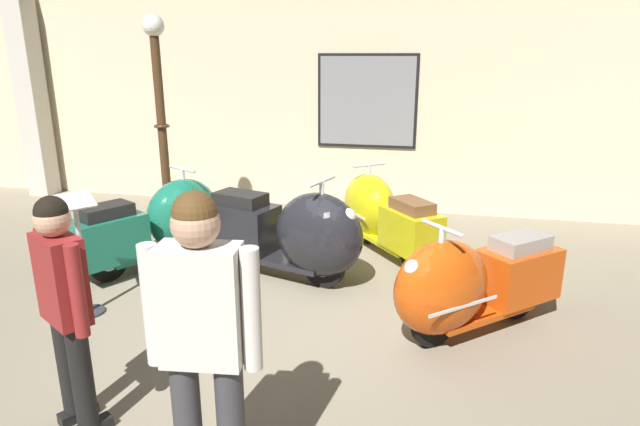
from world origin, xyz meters
name	(u,v)px	position (x,y,z in m)	size (l,w,h in m)	color
ground_plane	(281,320)	(0.00, 0.00, 0.00)	(60.00, 60.00, 0.00)	gray
showroom_back_wall	(340,101)	(-0.18, 3.89, 1.65)	(18.00, 0.63, 3.29)	beige
scooter_0	(162,222)	(-1.71, 1.07, 0.49)	(1.29, 1.78, 1.07)	black
scooter_1	(294,234)	(-0.12, 0.91, 0.52)	(1.94, 1.06, 1.14)	black
scooter_2	(381,214)	(0.68, 2.00, 0.47)	(1.42, 1.62, 1.03)	black
scooter_3	(466,284)	(1.60, 0.07, 0.47)	(1.58, 1.49, 1.04)	black
lamppost	(162,130)	(-2.04, 1.84, 1.42)	(0.28, 0.28, 2.77)	#472D19
visitor_0	(65,301)	(-0.85, -1.67, 0.90)	(0.46, 0.37, 1.55)	black
visitor_1	(203,335)	(0.22, -2.04, 1.00)	(0.58, 0.31, 1.73)	black
info_stanchion	(83,265)	(-1.79, -0.25, 0.48)	(0.37, 0.39, 1.14)	#333338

